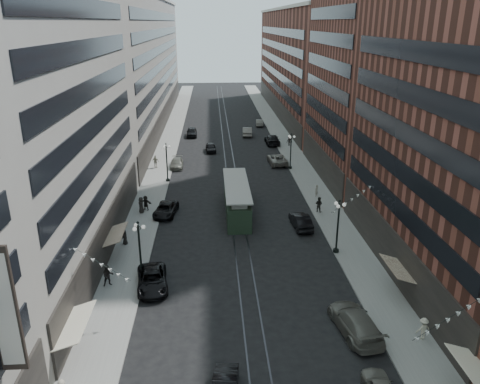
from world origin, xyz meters
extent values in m
plane|color=black|center=(0.00, 60.00, 0.00)|extent=(220.00, 220.00, 0.00)
cube|color=gray|center=(-11.00, 70.00, 0.07)|extent=(4.00, 180.00, 0.15)
cube|color=gray|center=(11.00, 70.00, 0.07)|extent=(4.00, 180.00, 0.15)
cube|color=#2D2D33|center=(-0.70, 70.00, 0.01)|extent=(0.12, 180.00, 0.02)
cube|color=#2D2D33|center=(0.70, 70.00, 0.01)|extent=(0.12, 180.00, 0.02)
cube|color=gray|center=(-17.00, 33.00, 14.00)|extent=(8.00, 36.00, 28.00)
cube|color=gray|center=(-17.00, 96.00, 13.00)|extent=(8.00, 90.00, 26.00)
cube|color=brown|center=(17.00, 28.00, 12.00)|extent=(8.00, 30.00, 24.00)
cube|color=brown|center=(17.00, 56.00, 21.00)|extent=(8.00, 26.00, 42.00)
cube|color=brown|center=(17.00, 105.00, 12.00)|extent=(8.00, 72.00, 24.00)
cylinder|color=black|center=(-9.20, 28.00, 0.30)|extent=(0.56, 0.56, 0.30)
cylinder|color=black|center=(-9.20, 28.00, 2.75)|extent=(0.18, 0.18, 5.20)
sphere|color=black|center=(-9.20, 28.00, 5.55)|extent=(0.24, 0.24, 0.24)
sphere|color=white|center=(-8.75, 28.00, 5.15)|extent=(0.36, 0.36, 0.36)
sphere|color=white|center=(-9.42, 28.39, 5.15)|extent=(0.36, 0.36, 0.36)
sphere|color=white|center=(-9.42, 27.61, 5.15)|extent=(0.36, 0.36, 0.36)
cylinder|color=black|center=(-9.20, 55.00, 0.30)|extent=(0.56, 0.56, 0.30)
cylinder|color=black|center=(-9.20, 55.00, 2.75)|extent=(0.18, 0.18, 5.20)
sphere|color=black|center=(-9.20, 55.00, 5.55)|extent=(0.24, 0.24, 0.24)
sphere|color=white|center=(-8.75, 55.00, 5.15)|extent=(0.36, 0.36, 0.36)
sphere|color=white|center=(-9.42, 55.39, 5.15)|extent=(0.36, 0.36, 0.36)
sphere|color=white|center=(-9.42, 54.61, 5.15)|extent=(0.36, 0.36, 0.36)
cylinder|color=black|center=(9.20, 32.00, 0.30)|extent=(0.56, 0.56, 0.30)
cylinder|color=black|center=(9.20, 32.00, 2.75)|extent=(0.18, 0.18, 5.20)
sphere|color=black|center=(9.20, 32.00, 5.55)|extent=(0.24, 0.24, 0.24)
sphere|color=white|center=(9.65, 32.00, 5.15)|extent=(0.36, 0.36, 0.36)
sphere|color=white|center=(8.97, 32.39, 5.15)|extent=(0.36, 0.36, 0.36)
sphere|color=white|center=(8.97, 31.61, 5.15)|extent=(0.36, 0.36, 0.36)
cylinder|color=black|center=(9.20, 60.00, 0.30)|extent=(0.56, 0.56, 0.30)
cylinder|color=black|center=(9.20, 60.00, 2.75)|extent=(0.18, 0.18, 5.20)
sphere|color=black|center=(9.20, 60.00, 5.55)|extent=(0.24, 0.24, 0.24)
sphere|color=white|center=(9.65, 60.00, 5.15)|extent=(0.36, 0.36, 0.36)
sphere|color=white|center=(8.97, 60.39, 5.15)|extent=(0.36, 0.36, 0.36)
sphere|color=white|center=(8.97, 59.61, 5.15)|extent=(0.36, 0.36, 0.36)
cube|color=#203221|center=(0.00, 43.18, 1.37)|extent=(2.64, 12.66, 2.74)
cube|color=gray|center=(0.00, 43.18, 3.06)|extent=(1.69, 11.61, 0.63)
cube|color=gray|center=(0.00, 43.18, 3.48)|extent=(2.85, 12.87, 0.16)
cylinder|color=black|center=(0.00, 38.43, 0.37)|extent=(2.43, 0.74, 0.74)
cylinder|color=black|center=(0.00, 47.93, 0.37)|extent=(2.43, 0.74, 0.74)
imported|color=black|center=(-8.13, 26.74, 0.75)|extent=(3.21, 5.71, 1.51)
imported|color=black|center=(-11.91, 27.06, 1.12)|extent=(1.06, 0.80, 1.94)
imported|color=black|center=(-8.40, 42.80, 0.70)|extent=(3.00, 5.31, 1.40)
imported|color=#656459|center=(-8.37, 61.96, 0.69)|extent=(1.98, 4.75, 1.37)
imported|color=black|center=(-6.80, 83.12, 0.86)|extent=(2.15, 5.09, 1.72)
imported|color=black|center=(6.83, 38.27, 0.79)|extent=(2.03, 4.93, 1.59)
imported|color=gray|center=(7.58, 62.99, 0.81)|extent=(3.04, 5.98, 1.62)
imported|color=black|center=(8.40, 75.86, 0.88)|extent=(2.47, 6.05, 1.75)
imported|color=black|center=(-3.04, 71.16, 0.74)|extent=(1.97, 4.41, 1.47)
imported|color=slate|center=(4.27, 82.96, 0.85)|extent=(2.11, 5.28, 1.71)
imported|color=black|center=(-10.90, 44.18, 1.05)|extent=(1.74, 1.03, 1.81)
imported|color=#9F9983|center=(-11.60, 61.69, 1.12)|extent=(1.25, 0.86, 1.94)
imported|color=black|center=(9.76, 42.41, 1.08)|extent=(1.01, 0.96, 1.86)
imported|color=gray|center=(10.61, 47.60, 0.94)|extent=(0.67, 0.67, 1.57)
imported|color=black|center=(11.31, 73.98, 1.04)|extent=(1.25, 0.85, 1.79)
imported|color=slate|center=(7.67, 92.18, 0.72)|extent=(1.87, 4.48, 1.44)
imported|color=#626157|center=(7.42, 19.64, 0.88)|extent=(3.26, 6.33, 1.76)
imported|color=black|center=(-11.85, 35.04, 0.91)|extent=(0.82, 0.81, 1.53)
imported|color=#BEB69D|center=(11.96, 18.40, 1.00)|extent=(1.16, 0.65, 1.69)
imported|color=black|center=(-11.33, 43.43, 1.12)|extent=(0.84, 1.07, 1.93)
camera|label=1|loc=(-2.76, -8.63, 21.54)|focal=35.00mm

